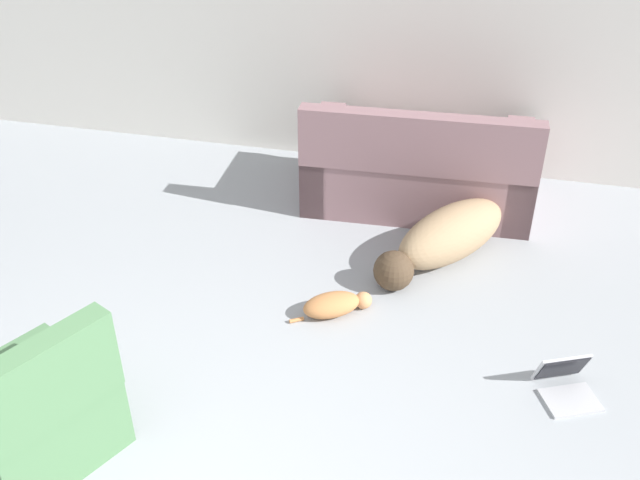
# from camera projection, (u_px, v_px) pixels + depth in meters

# --- Properties ---
(wall_back) EXTENTS (7.94, 0.06, 2.45)m
(wall_back) POSITION_uv_depth(u_px,v_px,m) (351.00, 14.00, 5.55)
(wall_back) COLOR silver
(wall_back) RESTS_ON ground_plane
(couch) EXTENTS (1.71, 0.96, 0.87)m
(couch) POSITION_uv_depth(u_px,v_px,m) (418.00, 170.00, 5.37)
(couch) COLOR gray
(couch) RESTS_ON ground_plane
(dog) EXTENTS (0.95, 1.22, 0.38)m
(dog) POSITION_uv_depth(u_px,v_px,m) (445.00, 237.00, 4.77)
(dog) COLOR #A38460
(dog) RESTS_ON ground_plane
(cat) EXTENTS (0.48, 0.36, 0.14)m
(cat) POSITION_uv_depth(u_px,v_px,m) (335.00, 304.00, 4.34)
(cat) COLOR #BC7A47
(cat) RESTS_ON ground_plane
(laptop_open) EXTENTS (0.38, 0.39, 0.21)m
(laptop_open) POSITION_uv_depth(u_px,v_px,m) (565.00, 381.00, 3.79)
(laptop_open) COLOR #B7B7BC
(laptop_open) RESTS_ON ground_plane
(side_chair) EXTENTS (0.89, 0.87, 0.82)m
(side_chair) POSITION_uv_depth(u_px,v_px,m) (35.00, 411.00, 3.35)
(side_chair) COLOR #4C754C
(side_chair) RESTS_ON ground_plane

